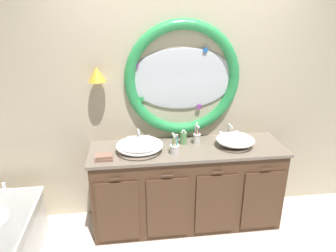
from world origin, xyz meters
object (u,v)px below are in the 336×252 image
toothbrush_holder_left (175,148)px  toothbrush_holder_right (197,138)px  sink_basin_right (235,140)px  sink_basin_left (140,145)px  folded_hand_towel (104,157)px  soap_dispenser (183,138)px

toothbrush_holder_left → toothbrush_holder_right: size_ratio=0.95×
sink_basin_right → toothbrush_holder_left: bearing=-172.3°
sink_basin_left → toothbrush_holder_right: bearing=10.8°
toothbrush_holder_left → folded_hand_towel: bearing=-176.6°
soap_dispenser → folded_hand_towel: (-0.78, -0.25, -0.04)m
toothbrush_holder_right → folded_hand_towel: bearing=-165.6°
sink_basin_right → toothbrush_holder_left: size_ratio=1.79×
toothbrush_holder_right → folded_hand_towel: size_ratio=1.37×
sink_basin_left → folded_hand_towel: sink_basin_left is taller
toothbrush_holder_left → soap_dispenser: size_ratio=1.37×
toothbrush_holder_right → soap_dispenser: (-0.14, 0.01, 0.00)m
toothbrush_holder_right → folded_hand_towel: (-0.91, -0.23, -0.04)m
sink_basin_right → folded_hand_towel: size_ratio=2.33×
sink_basin_right → toothbrush_holder_right: (-0.37, 0.11, -0.01)m
toothbrush_holder_right → soap_dispenser: bearing=175.1°
sink_basin_right → soap_dispenser: bearing=166.3°
sink_basin_left → soap_dispenser: (0.45, 0.12, 0.00)m
sink_basin_right → soap_dispenser: (-0.50, 0.12, -0.00)m
folded_hand_towel → soap_dispenser: bearing=17.5°
sink_basin_right → toothbrush_holder_right: size_ratio=1.70×
sink_basin_left → soap_dispenser: 0.46m
toothbrush_holder_right → folded_hand_towel: 0.94m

